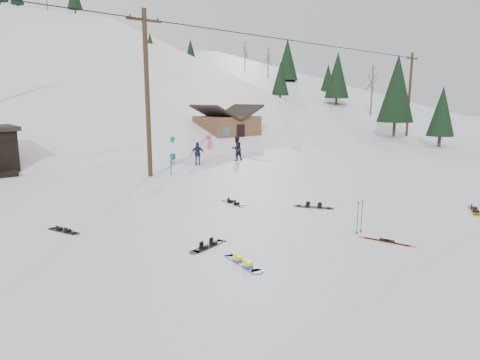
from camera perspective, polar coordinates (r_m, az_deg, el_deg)
ground at (r=12.56m, az=10.09°, el=-9.58°), size 200.00×200.00×0.00m
ridge_right at (r=75.93m, az=0.29°, el=-0.77°), size 45.66×93.98×54.59m
treeline_right at (r=67.13m, az=3.31°, el=7.16°), size 20.00×60.00×10.00m
utility_pole at (r=24.27m, az=-12.27°, el=11.41°), size 2.00×0.26×9.00m
utility_pole_right at (r=49.53m, az=21.66°, el=10.52°), size 2.00×0.26×9.00m
trail_sign at (r=24.61m, az=-9.22°, el=3.56°), size 0.50×0.09×1.85m
cabin at (r=39.80m, az=-1.75°, el=6.75°), size 5.39×4.40×3.77m
hero_snowboard at (r=11.65m, az=0.36°, el=-10.91°), size 0.50×1.69×0.12m
hero_skis at (r=13.99m, az=19.00°, el=-7.76°), size 0.59×1.70×0.09m
ski_poles at (r=14.48m, az=15.66°, el=-4.74°), size 0.30×0.08×1.09m
board_scatter_a at (r=12.91m, az=-4.21°, el=-8.73°), size 1.51×0.62×0.11m
board_scatter_b at (r=15.43m, az=-22.45°, el=-6.26°), size 0.69×1.34×0.10m
board_scatter_d at (r=17.55m, az=9.78°, el=-3.55°), size 1.04×1.41×0.11m
board_scatter_e at (r=19.07m, az=28.82°, el=-3.60°), size 1.51×1.01×0.12m
board_scatter_f at (r=17.96m, az=-0.89°, el=-3.06°), size 0.37×1.55×0.11m
skier_teal at (r=28.80m, az=-9.06°, el=3.92°), size 0.81×0.75×1.86m
skier_dark at (r=30.15m, az=-0.47°, el=4.24°), size 0.84×0.66×1.73m
skier_pink at (r=34.11m, az=-4.22°, el=4.85°), size 1.16×1.01×1.56m
skier_navy at (r=28.27m, az=-5.65°, el=3.53°), size 0.94×0.82×1.52m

